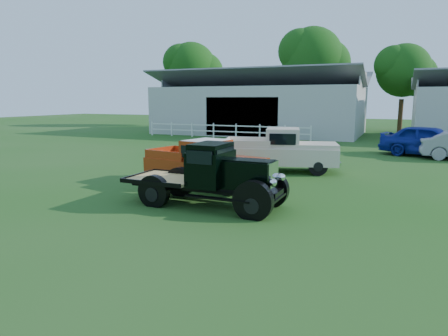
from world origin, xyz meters
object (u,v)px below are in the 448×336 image
at_px(misc_car_blue, 430,141).
at_px(vintage_flatbed, 208,175).
at_px(white_pickup, 280,150).
at_px(red_pickup, 204,163).

bearing_deg(misc_car_blue, vintage_flatbed, 171.03).
bearing_deg(misc_car_blue, white_pickup, 156.88).
bearing_deg(white_pickup, vintage_flatbed, -107.88).
distance_m(vintage_flatbed, white_pickup, 6.47).
height_order(vintage_flatbed, misc_car_blue, vintage_flatbed).
bearing_deg(white_pickup, red_pickup, -127.51).
bearing_deg(misc_car_blue, red_pickup, 161.91).
relative_size(vintage_flatbed, misc_car_blue, 0.93).
bearing_deg(red_pickup, vintage_flatbed, -49.52).
xyz_separation_m(red_pickup, white_pickup, (1.68, 4.02, 0.07)).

